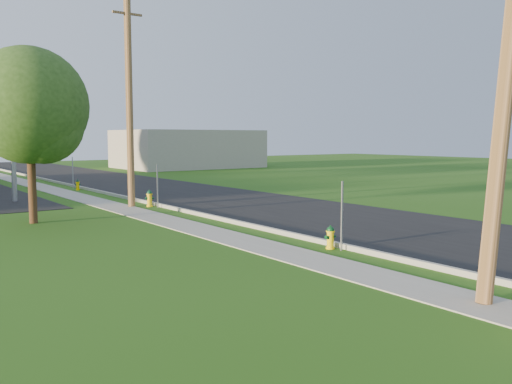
% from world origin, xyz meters
% --- Properties ---
extents(ground_plane, '(140.00, 140.00, 0.00)m').
position_xyz_m(ground_plane, '(0.00, 0.00, 0.00)').
color(ground_plane, '#245011').
rests_on(ground_plane, ground).
extents(road, '(8.00, 120.00, 0.02)m').
position_xyz_m(road, '(4.50, 10.00, 0.01)').
color(road, black).
rests_on(road, ground).
extents(curb, '(0.15, 120.00, 0.15)m').
position_xyz_m(curb, '(0.50, 10.00, 0.07)').
color(curb, '#A3A196').
rests_on(curb, ground).
extents(sidewalk, '(1.50, 120.00, 0.03)m').
position_xyz_m(sidewalk, '(-1.25, 10.00, 0.01)').
color(sidewalk, gray).
rests_on(sidewalk, ground).
extents(utility_pole_near, '(1.40, 0.32, 9.48)m').
position_xyz_m(utility_pole_near, '(-0.60, -1.00, 4.80)').
color(utility_pole_near, brown).
rests_on(utility_pole_near, ground).
extents(utility_pole_mid, '(1.40, 0.32, 9.80)m').
position_xyz_m(utility_pole_mid, '(-0.60, 17.00, 4.95)').
color(utility_pole_mid, brown).
rests_on(utility_pole_mid, ground).
extents(utility_pole_far, '(1.40, 0.32, 9.50)m').
position_xyz_m(utility_pole_far, '(-0.60, 35.00, 4.80)').
color(utility_pole_far, brown).
rests_on(utility_pole_far, ground).
extents(sign_post_near, '(0.05, 0.04, 2.00)m').
position_xyz_m(sign_post_near, '(0.25, 4.20, 1.00)').
color(sign_post_near, gray).
rests_on(sign_post_near, ground).
extents(sign_post_mid, '(0.05, 0.04, 2.00)m').
position_xyz_m(sign_post_mid, '(0.25, 16.00, 1.00)').
color(sign_post_mid, gray).
rests_on(sign_post_mid, ground).
extents(sign_post_far, '(0.05, 0.04, 2.00)m').
position_xyz_m(sign_post_far, '(0.25, 28.20, 1.00)').
color(sign_post_far, gray).
rests_on(sign_post_far, ground).
extents(price_pylon, '(0.34, 2.04, 6.85)m').
position_xyz_m(price_pylon, '(-4.50, 22.50, 5.43)').
color(price_pylon, gray).
rests_on(price_pylon, ground).
extents(distant_building, '(14.00, 10.00, 4.00)m').
position_xyz_m(distant_building, '(18.00, 45.00, 2.00)').
color(distant_building, gray).
rests_on(distant_building, ground).
extents(tree_verge, '(4.35, 4.35, 6.60)m').
position_xyz_m(tree_verge, '(-5.46, 14.61, 4.25)').
color(tree_verge, '#3C2515').
rests_on(tree_verge, ground).
extents(hydrant_near, '(0.36, 0.32, 0.69)m').
position_xyz_m(hydrant_near, '(0.18, 4.58, 0.34)').
color(hydrant_near, yellow).
rests_on(hydrant_near, ground).
extents(hydrant_mid, '(0.41, 0.37, 0.80)m').
position_xyz_m(hydrant_mid, '(0.12, 16.61, 0.39)').
color(hydrant_mid, yellow).
rests_on(hydrant_mid, ground).
extents(hydrant_far, '(0.35, 0.31, 0.67)m').
position_xyz_m(hydrant_far, '(0.01, 26.58, 0.33)').
color(hydrant_far, '#FCCD00').
rests_on(hydrant_far, ground).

